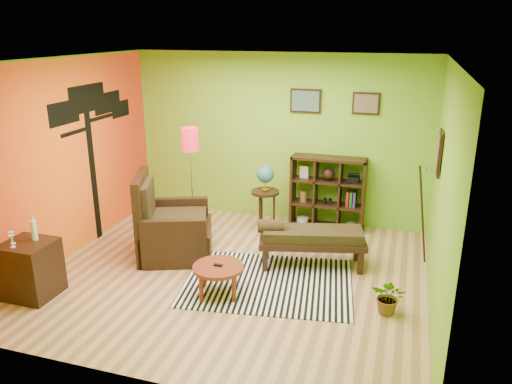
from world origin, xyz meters
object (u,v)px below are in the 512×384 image
(coffee_table, at_px, (218,270))
(floor_lamp, at_px, (190,149))
(side_cabinet, at_px, (30,269))
(globe_table, at_px, (265,182))
(potted_plant, at_px, (389,300))
(armchair, at_px, (171,231))
(bench, at_px, (309,237))
(cube_shelf, at_px, (328,193))

(coffee_table, xyz_separation_m, floor_lamp, (-1.05, 1.60, 1.08))
(side_cabinet, distance_m, globe_table, 3.63)
(coffee_table, height_order, potted_plant, coffee_table)
(armchair, distance_m, floor_lamp, 1.28)
(bench, bearing_deg, armchair, -173.17)
(globe_table, xyz_separation_m, cube_shelf, (0.96, 0.40, -0.23))
(cube_shelf, bearing_deg, floor_lamp, -153.95)
(cube_shelf, height_order, bench, cube_shelf)
(cube_shelf, bearing_deg, armchair, -139.49)
(coffee_table, bearing_deg, cube_shelf, 70.26)
(armchair, bearing_deg, bench, 6.83)
(floor_lamp, bearing_deg, cube_shelf, 26.05)
(side_cabinet, bearing_deg, potted_plant, 11.68)
(coffee_table, distance_m, floor_lamp, 2.20)
(side_cabinet, xyz_separation_m, bench, (3.10, 1.80, 0.07))
(side_cabinet, height_order, floor_lamp, floor_lamp)
(armchair, xyz_separation_m, potted_plant, (3.12, -0.69, -0.20))
(coffee_table, xyz_separation_m, bench, (0.91, 1.10, 0.10))
(cube_shelf, xyz_separation_m, potted_plant, (1.12, -2.40, -0.43))
(coffee_table, relative_size, potted_plant, 1.46)
(coffee_table, height_order, side_cabinet, side_cabinet)
(globe_table, xyz_separation_m, potted_plant, (2.08, -2.00, -0.66))
(armchair, height_order, side_cabinet, armchair)
(floor_lamp, bearing_deg, globe_table, 29.19)
(side_cabinet, relative_size, bench, 0.67)
(globe_table, bearing_deg, bench, -48.54)
(armchair, xyz_separation_m, globe_table, (1.04, 1.31, 0.45))
(floor_lamp, distance_m, potted_plant, 3.63)
(coffee_table, height_order, cube_shelf, cube_shelf)
(floor_lamp, bearing_deg, armchair, -91.77)
(armchair, bearing_deg, globe_table, 51.52)
(globe_table, bearing_deg, potted_plant, -43.90)
(cube_shelf, bearing_deg, bench, -90.36)
(globe_table, relative_size, bench, 0.71)
(bench, height_order, potted_plant, bench)
(side_cabinet, height_order, cube_shelf, cube_shelf)
(floor_lamp, height_order, bench, floor_lamp)
(cube_shelf, bearing_deg, potted_plant, -64.93)
(coffee_table, distance_m, globe_table, 2.23)
(floor_lamp, height_order, cube_shelf, floor_lamp)
(coffee_table, bearing_deg, globe_table, 90.92)
(side_cabinet, xyz_separation_m, globe_table, (2.16, 2.88, 0.47))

